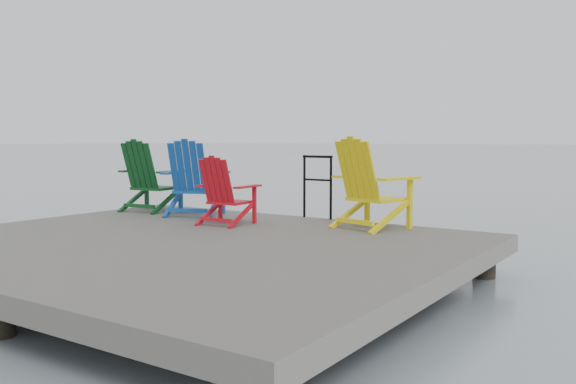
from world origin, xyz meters
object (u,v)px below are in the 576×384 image
Objects in this scene: chair_green at (149,176)px; chair_red at (224,191)px; handrail at (317,180)px; chair_blue at (193,178)px; chair_yellow at (369,184)px.

chair_green is 1.23× the size of chair_red.
chair_green is (-2.64, -0.74, 0.01)m from handrail.
chair_green reaches higher than handrail.
chair_yellow reaches higher than chair_blue.
handrail is at bearing 7.90° from chair_green.
chair_red is (0.99, -0.47, -0.10)m from chair_blue.
handrail is at bearing 170.00° from chair_yellow.
chair_red is at bearing -22.27° from chair_green.
chair_green is at bearing 160.92° from chair_red.
chair_yellow is (1.06, -0.49, 0.03)m from handrail.
chair_red is 1.89m from chair_yellow.
chair_red is 0.79× the size of chair_yellow.
chair_blue reaches higher than chair_red.
chair_yellow is (3.69, 0.24, 0.02)m from chair_green.
chair_yellow is (1.73, 0.75, 0.12)m from chair_red.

